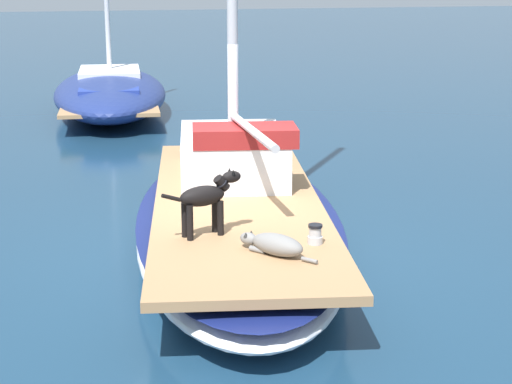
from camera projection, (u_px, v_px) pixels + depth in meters
ground_plane at (238, 249)px, 10.75m from camera, size 120.00×120.00×0.00m
sailboat_main at (237, 224)px, 10.67m from camera, size 3.64×7.54×0.66m
cabin_house at (234, 153)px, 11.57m from camera, size 1.73×2.42×0.84m
dog_grey at (274, 244)px, 8.52m from camera, size 0.66×0.79×0.22m
dog_black at (206, 198)px, 9.05m from camera, size 0.92×0.37×0.70m
deck_winch at (315, 235)px, 8.86m from camera, size 0.16×0.16×0.21m
moored_boat_far_astern at (110, 92)px, 20.54m from camera, size 3.19×7.11×6.17m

